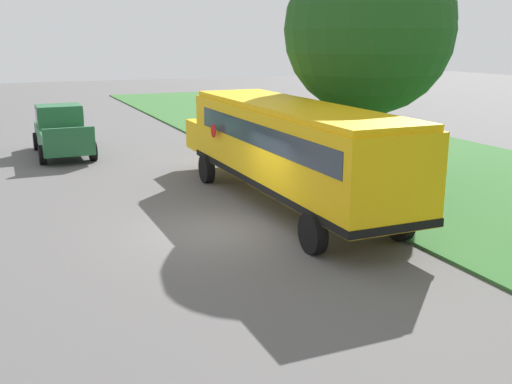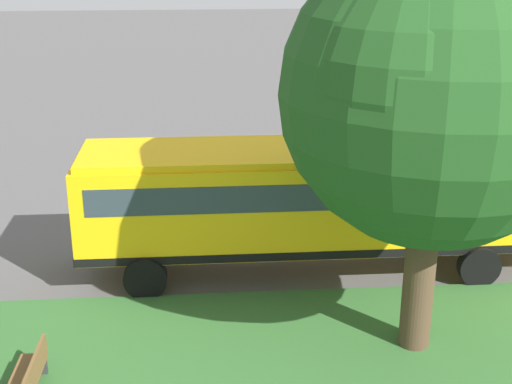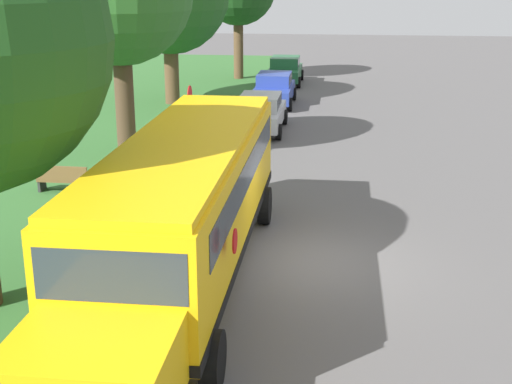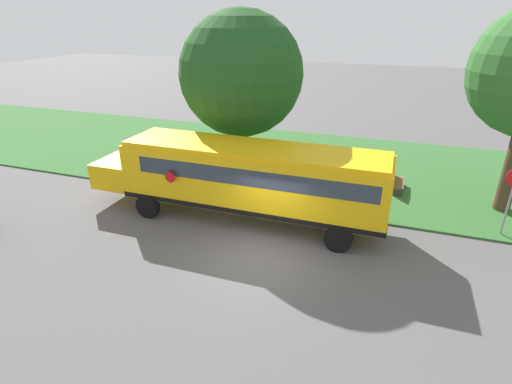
{
  "view_description": "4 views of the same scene",
  "coord_description": "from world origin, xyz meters",
  "views": [
    {
      "loc": [
        5.16,
        14.38,
        5.02
      ],
      "look_at": [
        -0.45,
        1.32,
        1.34
      ],
      "focal_mm": 42.0,
      "sensor_mm": 36.0,
      "label": 1
    },
    {
      "loc": [
        -18.74,
        1.07,
        8.0
      ],
      "look_at": [
        -1.05,
        -0.3,
        1.47
      ],
      "focal_mm": 50.0,
      "sensor_mm": 36.0,
      "label": 2
    },
    {
      "loc": [
        0.45,
        -15.35,
        6.51
      ],
      "look_at": [
        -1.42,
        0.52,
        1.49
      ],
      "focal_mm": 50.0,
      "sensor_mm": 36.0,
      "label": 3
    },
    {
      "loc": [
        11.11,
        3.77,
        7.85
      ],
      "look_at": [
        -1.2,
        -0.55,
        1.97
      ],
      "focal_mm": 28.0,
      "sensor_mm": 36.0,
      "label": 4
    }
  ],
  "objects": [
    {
      "name": "school_bus",
      "position": [
        -2.67,
        -1.49,
        1.92
      ],
      "size": [
        2.84,
        12.42,
        3.16
      ],
      "color": "yellow",
      "rests_on": "ground"
    },
    {
      "name": "car_green_furthest",
      "position": [
        -2.8,
        26.72,
        0.88
      ],
      "size": [
        2.02,
        4.4,
        1.56
      ],
      "color": "#236038",
      "rests_on": "ground"
    },
    {
      "name": "car_blue_middle",
      "position": [
        -2.8,
        19.81,
        0.88
      ],
      "size": [
        2.02,
        4.4,
        1.56
      ],
      "color": "#283D93",
      "rests_on": "ground"
    },
    {
      "name": "park_bench",
      "position": [
        -7.68,
        4.3,
        0.47
      ],
      "size": [
        1.61,
        0.53,
        0.92
      ],
      "color": "brown",
      "rests_on": "ground"
    },
    {
      "name": "car_silver_nearest",
      "position": [
        -2.8,
        13.66,
        0.88
      ],
      "size": [
        2.02,
        4.4,
        1.56
      ],
      "color": "#B7B7BC",
      "rests_on": "ground"
    },
    {
      "name": "stop_sign",
      "position": [
        -4.6,
        8.23,
        1.74
      ],
      "size": [
        0.08,
        0.68,
        2.74
      ],
      "color": "gray",
      "rests_on": "ground"
    },
    {
      "name": "ground_plane",
      "position": [
        0.0,
        0.0,
        0.0
      ],
      "size": [
        120.0,
        120.0,
        0.0
      ],
      "primitive_type": "plane",
      "color": "#565454"
    }
  ]
}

